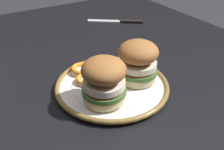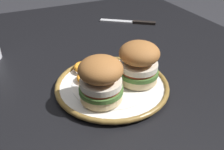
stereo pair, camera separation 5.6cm
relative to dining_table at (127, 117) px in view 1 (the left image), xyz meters
The scene contains 9 objects.
dining_table is the anchor object (origin of this frame).
dinner_plate 0.10m from the dining_table, 42.24° to the left, with size 0.28×0.28×0.02m.
sandwich_half_left 0.16m from the dining_table, 67.13° to the right, with size 0.12×0.12×0.10m.
sandwich_half_right 0.17m from the dining_table, 100.88° to the left, with size 0.12×0.12×0.10m.
orange_peel_curled 0.17m from the dining_table, 28.59° to the left, with size 0.08×0.08×0.01m.
orange_peel_strip_long 0.12m from the dining_table, 26.88° to the left, with size 0.06×0.07×0.01m.
orange_peel_strip_short 0.16m from the dining_table, ahead, with size 0.06×0.04×0.01m.
orange_peel_small_curl 0.15m from the dining_table, 47.55° to the left, with size 0.06×0.06×0.01m.
table_knife 0.48m from the dining_table, 30.01° to the right, with size 0.15×0.19×0.01m.
Camera 1 is at (-0.41, 0.29, 1.12)m, focal length 40.92 mm.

